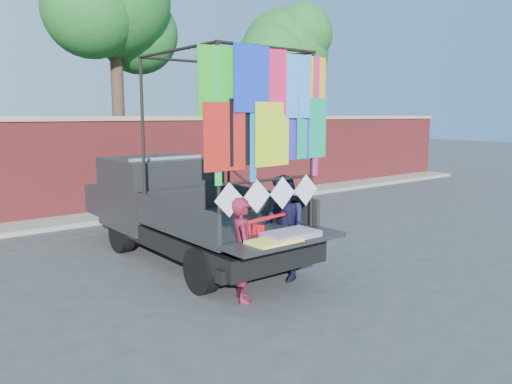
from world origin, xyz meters
TOP-DOWN VIEW (x-y plane):
  - ground at (0.00, 0.00)m, footprint 90.00×90.00m
  - brick_wall at (0.00, 7.00)m, footprint 30.00×0.45m
  - curb at (0.00, 6.30)m, footprint 30.00×1.20m
  - tree_mid at (1.02, 8.12)m, footprint 4.20×3.30m
  - tree_right at (7.52, 8.12)m, footprint 4.20×3.30m
  - pickup_truck at (-0.39, 2.44)m, footprint 2.28×5.74m
  - woman at (-0.92, -0.42)m, footprint 0.57×0.65m
  - man at (0.16, -0.08)m, footprint 0.77×0.92m
  - streamer_bundle at (-0.49, -0.26)m, footprint 0.96×0.22m

SIDE VIEW (x-z plane):
  - ground at x=0.00m, z-range 0.00..0.00m
  - curb at x=0.00m, z-range 0.00..0.12m
  - woman at x=-0.92m, z-range 0.00..1.51m
  - man at x=0.16m, z-range 0.00..1.70m
  - streamer_bundle at x=-0.49m, z-range 0.58..1.24m
  - pickup_truck at x=-0.39m, z-range -0.89..2.72m
  - brick_wall at x=0.00m, z-range 0.02..2.63m
  - tree_right at x=7.52m, z-range 1.44..8.06m
  - tree_mid at x=1.02m, z-range 1.83..9.56m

